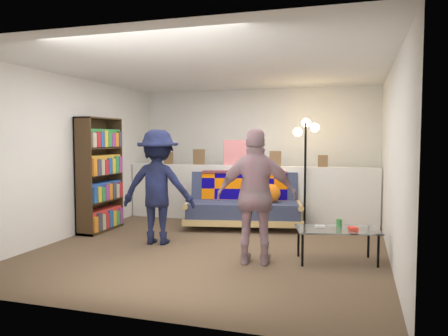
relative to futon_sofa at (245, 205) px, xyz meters
name	(u,v)px	position (x,y,z in m)	size (l,w,h in m)	color
ground	(215,246)	(-0.08, -1.32, -0.38)	(5.00, 5.00, 0.00)	brown
room_shell	(225,125)	(-0.08, -0.85, 1.29)	(4.60, 5.05, 2.45)	silver
half_wall_ledge	(247,194)	(-0.08, 0.48, 0.12)	(4.45, 0.15, 1.00)	silver
ledge_decor	(235,155)	(-0.30, 0.46, 0.80)	(2.97, 0.02, 0.45)	brown
futon_sofa	(245,205)	(0.00, 0.00, 0.00)	(2.04, 1.25, 0.82)	tan
bookshelf	(100,178)	(-2.16, -0.91, 0.46)	(0.30, 0.90, 1.80)	#311F10
coffee_table	(337,231)	(1.56, -1.62, 0.00)	(1.06, 0.74, 0.50)	black
floor_lamp	(306,150)	(0.95, 0.34, 0.90)	(0.42, 0.34, 1.81)	black
person_left	(158,187)	(-0.90, -1.41, 0.42)	(1.03, 0.59, 1.60)	black
person_right	(257,197)	(0.65, -1.99, 0.42)	(0.94, 0.39, 1.60)	#C47F91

